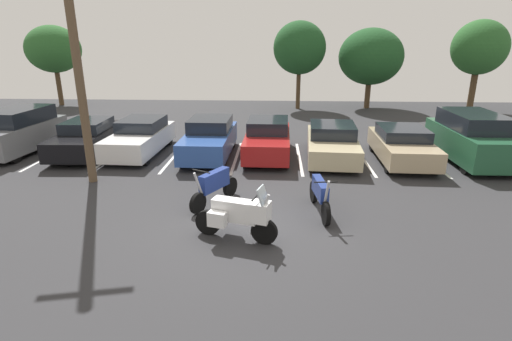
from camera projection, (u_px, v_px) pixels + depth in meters
name	position (u px, v px, depth m)	size (l,w,h in m)	color
ground	(246.00, 228.00, 10.60)	(44.00, 44.00, 0.10)	#2D2D30
motorcycle_touring	(238.00, 214.00, 9.71)	(2.09, 1.03, 1.45)	black
motorcycle_second	(214.00, 186.00, 11.81)	(1.17, 1.97, 1.25)	black
motorcycle_third	(320.00, 194.00, 11.25)	(0.62, 2.23, 1.29)	black
parking_stripes	(236.00, 157.00, 16.69)	(21.06, 4.64, 0.01)	silver
car_grey	(19.00, 131.00, 17.18)	(2.19, 4.50, 1.87)	slate
car_black	(88.00, 137.00, 17.04)	(1.92, 4.77, 1.43)	black
car_white	(140.00, 137.00, 17.06)	(1.96, 4.59, 1.45)	white
car_blue	(210.00, 139.00, 16.61)	(1.87, 4.58, 1.57)	#2D519E
car_red	(268.00, 139.00, 16.64)	(1.88, 4.50, 1.52)	maroon
car_champagne	(332.00, 143.00, 16.30)	(2.24, 4.71, 1.41)	#C1B289
car_tan	(402.00, 145.00, 15.93)	(2.05, 4.46, 1.37)	tan
car_green	(472.00, 138.00, 15.90)	(1.99, 4.81, 1.94)	#235638
utility_pole	(73.00, 36.00, 12.41)	(1.78, 0.50, 9.27)	brown
tree_right	(371.00, 57.00, 27.17)	(4.32, 4.32, 5.36)	#4C3823
tree_center	(300.00, 48.00, 26.74)	(3.50, 3.50, 5.80)	#4C3823
tree_center_right	(480.00, 48.00, 25.80)	(3.46, 3.46, 5.84)	#4C3823
tree_far_right	(53.00, 49.00, 28.25)	(3.74, 3.74, 5.56)	#4C3823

